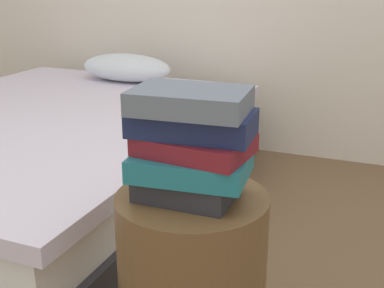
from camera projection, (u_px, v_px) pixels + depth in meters
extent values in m
cube|color=#2D2D33|center=(48.00, 184.00, 2.50)|extent=(1.53, 2.02, 0.22)
cube|color=white|center=(44.00, 145.00, 2.44)|extent=(1.47, 1.94, 0.18)
cube|color=silver|center=(42.00, 121.00, 2.40)|extent=(1.56, 1.98, 0.06)
ellipsoid|color=silver|center=(126.00, 68.00, 3.06)|extent=(0.56, 0.29, 0.16)
cube|color=#28282D|center=(187.00, 186.00, 1.27)|extent=(0.23, 0.17, 0.06)
cube|color=#1E727F|center=(192.00, 165.00, 1.25)|extent=(0.29, 0.22, 0.05)
cube|color=maroon|center=(195.00, 144.00, 1.24)|extent=(0.28, 0.20, 0.05)
cube|color=#19234C|center=(194.00, 123.00, 1.22)|extent=(0.30, 0.17, 0.06)
cube|color=slate|center=(191.00, 100.00, 1.19)|extent=(0.28, 0.20, 0.05)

